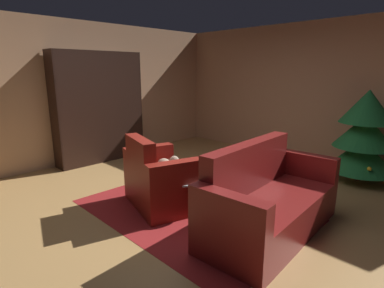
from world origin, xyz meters
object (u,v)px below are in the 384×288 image
Objects in this scene: armchair_red at (159,181)px; couch_red at (268,203)px; bookshelf_unit at (104,110)px; coffee_table at (185,179)px; book_stack_on_table at (185,172)px; decorated_tree at (364,135)px; bottle_on_table at (175,173)px.

couch_red is (1.35, 0.44, -0.01)m from armchair_red.
armchair_red is at bearing -14.63° from bookshelf_unit.
couch_red reaches higher than coffee_table.
bookshelf_unit is 3.84m from couch_red.
coffee_table is 0.09m from book_stack_on_table.
coffee_table is 0.47× the size of decorated_tree.
decorated_tree is at bearing 61.76° from armchair_red.
bottle_on_table is at bearing -84.16° from coffee_table.
bottle_on_table is (0.03, -0.20, 0.04)m from book_stack_on_table.
bottle_on_table is at bearing -157.18° from couch_red.
book_stack_on_table is (2.71, -0.43, -0.50)m from bookshelf_unit.
decorated_tree reaches higher than coffee_table.
coffee_table is (-1.05, -0.25, 0.07)m from couch_red.
decorated_tree is (1.25, 2.69, 0.36)m from coffee_table.
armchair_red is 0.62× the size of couch_red.
bookshelf_unit reaches higher than armchair_red.
book_stack_on_table is 0.14× the size of decorated_tree.
armchair_red is 0.38m from book_stack_on_table.
coffee_table is at bearing -166.73° from couch_red.
bookshelf_unit is 2.59m from armchair_red.
book_stack_on_table reaches higher than coffee_table.
coffee_table is at bearing -56.03° from book_stack_on_table.
armchair_red reaches higher than coffee_table.
decorated_tree is at bearing 85.39° from couch_red.
bottle_on_table is 0.15× the size of decorated_tree.
couch_red reaches higher than bottle_on_table.
decorated_tree is at bearing 64.76° from book_stack_on_table.
bookshelf_unit is 4.57m from decorated_tree.
armchair_red is 0.36m from bottle_on_table.
coffee_table is at bearing 32.61° from armchair_red.
armchair_red is at bearing -179.82° from bottle_on_table.
armchair_red is 0.35m from coffee_table.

